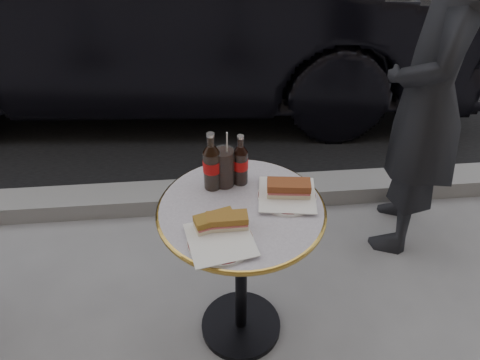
{
  "coord_description": "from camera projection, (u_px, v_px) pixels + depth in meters",
  "views": [
    {
      "loc": [
        -0.12,
        -1.28,
        1.86
      ],
      "look_at": [
        0.0,
        0.05,
        0.82
      ],
      "focal_mm": 35.0,
      "sensor_mm": 36.0,
      "label": 1
    }
  ],
  "objects": [
    {
      "name": "cola_glass",
      "position": [
        224.0,
        167.0,
        1.76
      ],
      "size": [
        0.09,
        0.09,
        0.16
      ],
      "primitive_type": "cylinder",
      "rotation": [
        0.0,
        0.0,
        -0.2
      ],
      "color": "black",
      "rests_on": "bistro_table"
    },
    {
      "name": "cola_bottle_right",
      "position": [
        241.0,
        160.0,
        1.76
      ],
      "size": [
        0.07,
        0.07,
        0.21
      ],
      "primitive_type": null,
      "rotation": [
        0.0,
        0.0,
        0.16
      ],
      "color": "black",
      "rests_on": "bistro_table"
    },
    {
      "name": "pedestrian",
      "position": [
        429.0,
        98.0,
        2.14
      ],
      "size": [
        0.61,
        0.72,
        1.68
      ],
      "primitive_type": "imported",
      "rotation": [
        0.0,
        0.0,
        -1.98
      ],
      "color": "black",
      "rests_on": "ground"
    },
    {
      "name": "plate_right",
      "position": [
        287.0,
        196.0,
        1.74
      ],
      "size": [
        0.28,
        0.28,
        0.01
      ],
      "primitive_type": "cylinder",
      "rotation": [
        0.0,
        0.0,
        -0.31
      ],
      "color": "white",
      "rests_on": "bistro_table"
    },
    {
      "name": "cola_bottle_left",
      "position": [
        212.0,
        161.0,
        1.72
      ],
      "size": [
        0.09,
        0.09,
        0.24
      ],
      "primitive_type": null,
      "rotation": [
        0.0,
        0.0,
        0.42
      ],
      "color": "black",
      "rests_on": "bistro_table"
    },
    {
      "name": "plate_left",
      "position": [
        220.0,
        241.0,
        1.56
      ],
      "size": [
        0.23,
        0.23,
        0.01
      ],
      "primitive_type": "cylinder",
      "rotation": [
        0.0,
        0.0,
        0.02
      ],
      "color": "silver",
      "rests_on": "bistro_table"
    },
    {
      "name": "sandwich_left_a",
      "position": [
        214.0,
        222.0,
        1.59
      ],
      "size": [
        0.15,
        0.1,
        0.05
      ],
      "primitive_type": "cube",
      "rotation": [
        0.0,
        0.0,
        0.29
      ],
      "color": "olive",
      "rests_on": "plate_left"
    },
    {
      "name": "sandwich_left_b",
      "position": [
        227.0,
        222.0,
        1.59
      ],
      "size": [
        0.14,
        0.07,
        0.05
      ],
      "primitive_type": "cube",
      "rotation": [
        0.0,
        0.0,
        0.01
      ],
      "color": "olive",
      "rests_on": "plate_left"
    },
    {
      "name": "sandwich_right",
      "position": [
        289.0,
        189.0,
        1.72
      ],
      "size": [
        0.17,
        0.09,
        0.06
      ],
      "primitive_type": "cube",
      "rotation": [
        0.0,
        0.0,
        -0.12
      ],
      "color": "brown",
      "rests_on": "plate_right"
    },
    {
      "name": "bistro_table",
      "position": [
        241.0,
        274.0,
        1.93
      ],
      "size": [
        0.62,
        0.62,
        0.73
      ],
      "primitive_type": null,
      "color": "#BAB2C4",
      "rests_on": "ground"
    },
    {
      "name": "ground",
      "position": [
        241.0,
        327.0,
        2.15
      ],
      "size": [
        80.0,
        80.0,
        0.0
      ],
      "primitive_type": "plane",
      "color": "gray",
      "rests_on": "ground"
    },
    {
      "name": "curb",
      "position": [
        227.0,
        194.0,
        2.83
      ],
      "size": [
        40.0,
        0.2,
        0.12
      ],
      "primitive_type": "cube",
      "color": "gray",
      "rests_on": "ground"
    },
    {
      "name": "parked_car",
      "position": [
        153.0,
        3.0,
        3.49
      ],
      "size": [
        1.93,
        4.71,
        1.52
      ],
      "primitive_type": "imported",
      "rotation": [
        0.0,
        0.0,
        1.5
      ],
      "color": "black",
      "rests_on": "ground"
    }
  ]
}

